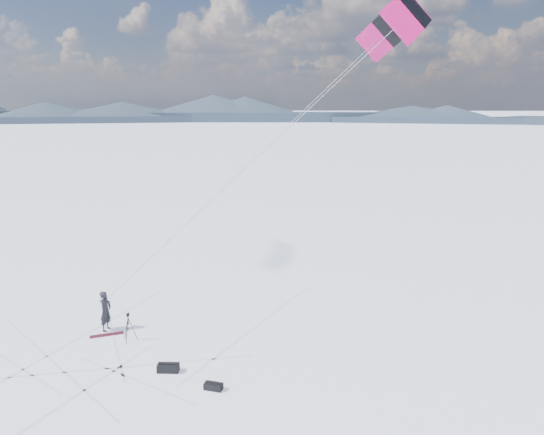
# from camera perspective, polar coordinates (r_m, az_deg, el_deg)

# --- Properties ---
(ground) EXTENTS (1800.00, 1800.00, 0.00)m
(ground) POSITION_cam_1_polar(r_m,az_deg,el_deg) (23.18, -15.82, -14.38)
(ground) COLOR white
(horizon_hills) EXTENTS (704.47, 706.88, 8.00)m
(horizon_hills) POSITION_cam_1_polar(r_m,az_deg,el_deg) (22.06, -16.25, -7.56)
(horizon_hills) COLOR #182231
(horizon_hills) RESTS_ON ground
(snow_tracks) EXTENTS (17.62, 14.39, 0.01)m
(snow_tracks) POSITION_cam_1_polar(r_m,az_deg,el_deg) (22.79, -17.41, -14.95)
(snow_tracks) COLOR silver
(snow_tracks) RESTS_ON ground
(snowkiter) EXTENTS (0.54, 0.74, 1.86)m
(snowkiter) POSITION_cam_1_polar(r_m,az_deg,el_deg) (26.01, -17.33, -11.48)
(snowkiter) COLOR black
(snowkiter) RESTS_ON ground
(snowboard) EXTENTS (1.44, 0.90, 0.04)m
(snowboard) POSITION_cam_1_polar(r_m,az_deg,el_deg) (25.47, -17.35, -11.95)
(snowboard) COLOR maroon
(snowboard) RESTS_ON ground
(tripod) EXTENTS (0.66, 0.60, 1.29)m
(tripod) POSITION_cam_1_polar(r_m,az_deg,el_deg) (24.31, -15.19, -10.90)
(tripod) COLOR black
(tripod) RESTS_ON ground
(gear_bag_a) EXTENTS (0.85, 0.44, 0.37)m
(gear_bag_a) POSITION_cam_1_polar(r_m,az_deg,el_deg) (21.69, -11.10, -15.57)
(gear_bag_a) COLOR black
(gear_bag_a) RESTS_ON ground
(gear_bag_b) EXTENTS (0.71, 0.45, 0.30)m
(gear_bag_b) POSITION_cam_1_polar(r_m,az_deg,el_deg) (20.29, -6.32, -17.58)
(gear_bag_b) COLOR black
(gear_bag_b) RESTS_ON ground
(power_kite) EXTENTS (14.05, 7.26, 13.12)m
(power_kite) POSITION_cam_1_polar(r_m,az_deg,el_deg) (23.01, 13.52, 19.87)
(power_kite) COLOR #CA1062
(power_kite) RESTS_ON ground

